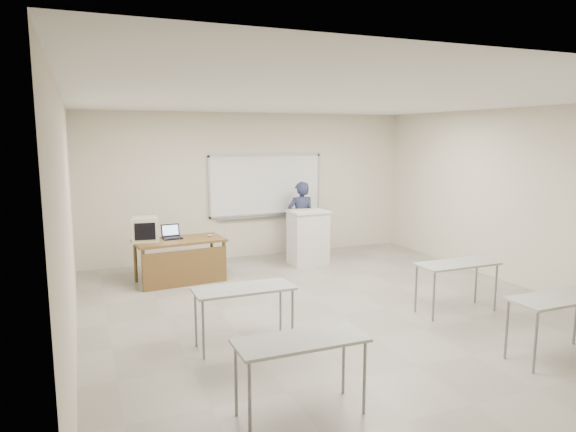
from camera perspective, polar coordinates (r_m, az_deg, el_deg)
name	(u,v)px	position (r m, az deg, el deg)	size (l,w,h in m)	color
floor	(341,315)	(7.50, 5.93, -10.92)	(7.00, 8.00, 0.01)	gray
whiteboard	(266,186)	(10.86, -2.46, 3.35)	(2.48, 0.10, 1.31)	white
student_desks	(397,297)	(6.19, 12.01, -8.79)	(4.40, 2.20, 0.73)	gray
instructor_desk	(181,252)	(9.05, -11.82, -3.90)	(1.52, 0.76, 0.75)	brown
podium	(308,237)	(10.21, 2.25, -2.37)	(0.76, 0.55, 1.07)	white
crt_monitor	(145,229)	(9.12, -15.57, -1.40)	(0.45, 0.49, 0.42)	#B1AF94
laptop	(172,235)	(9.24, -12.78, -2.08)	(0.32, 0.30, 0.24)	black
mouse	(210,236)	(9.27, -8.70, -2.16)	(0.09, 0.06, 0.04)	#969A9D
keyboard	(300,210)	(10.13, 1.31, 0.67)	(0.46, 0.15, 0.03)	#B1AF94
presenter	(301,219)	(10.77, 1.45, -0.37)	(0.58, 0.38, 1.59)	black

